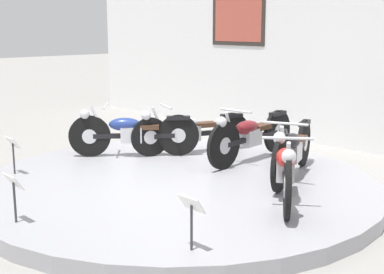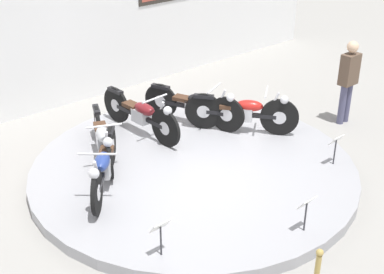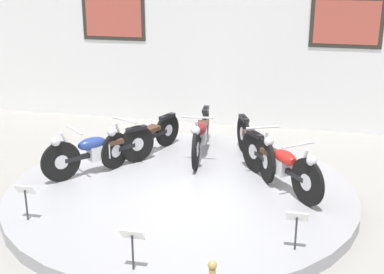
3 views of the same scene
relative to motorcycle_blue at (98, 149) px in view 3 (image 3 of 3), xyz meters
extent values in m
plane|color=gray|center=(1.44, -0.33, -0.56)|extent=(60.00, 60.00, 0.00)
cylinder|color=#99999E|center=(1.44, -0.33, -0.47)|extent=(5.20, 5.20, 0.18)
cube|color=white|center=(1.44, 3.60, 1.48)|extent=(14.00, 0.20, 4.08)
cube|color=#2D2823|center=(-0.96, 3.49, 1.68)|extent=(1.40, 0.02, 1.00)
cube|color=#B24C3D|center=(-0.96, 3.48, 1.68)|extent=(1.24, 0.02, 0.84)
cube|color=#2D2823|center=(3.84, 3.49, 1.68)|extent=(1.40, 0.02, 1.00)
cube|color=#B24C3D|center=(3.84, 3.48, 1.68)|extent=(1.24, 0.02, 0.84)
cylinder|color=black|center=(-0.41, -0.48, -0.07)|extent=(0.46, 0.52, 0.64)
cylinder|color=silver|center=(-0.41, -0.48, -0.07)|extent=(0.19, 0.21, 0.22)
cylinder|color=black|center=(0.47, 0.54, -0.07)|extent=(0.46, 0.52, 0.64)
cylinder|color=silver|center=(0.47, 0.54, -0.07)|extent=(0.19, 0.21, 0.22)
cube|color=black|center=(0.03, 0.03, -0.07)|extent=(0.86, 0.99, 0.07)
cube|color=silver|center=(0.00, 0.00, -0.05)|extent=(0.36, 0.37, 0.24)
ellipsoid|color=navy|center=(-0.06, -0.07, 0.11)|extent=(0.48, 0.51, 0.20)
cube|color=#472D1E|center=(0.17, 0.20, 0.07)|extent=(0.36, 0.37, 0.07)
cube|color=black|center=(0.47, 0.54, 0.20)|extent=(0.31, 0.34, 0.06)
cylinder|color=silver|center=(-0.32, -0.37, 0.13)|extent=(0.20, 0.22, 0.54)
cylinder|color=silver|center=(-0.25, -0.29, 0.39)|extent=(0.43, 0.38, 0.03)
sphere|color=silver|center=(-0.45, -0.52, 0.27)|extent=(0.15, 0.15, 0.15)
cylinder|color=black|center=(0.21, 0.20, -0.08)|extent=(0.29, 0.57, 0.60)
cylinder|color=silver|center=(0.21, 0.20, -0.08)|extent=(0.14, 0.22, 0.21)
cylinder|color=black|center=(0.76, 1.43, -0.08)|extent=(0.29, 0.57, 0.60)
cylinder|color=silver|center=(0.76, 1.43, -0.08)|extent=(0.14, 0.22, 0.21)
cube|color=black|center=(0.48, 0.82, -0.08)|extent=(0.57, 1.16, 0.07)
cube|color=silver|center=(0.47, 0.78, -0.06)|extent=(0.31, 0.37, 0.24)
ellipsoid|color=#B2B5BA|center=(0.43, 0.69, 0.10)|extent=(0.40, 0.53, 0.20)
cube|color=#472D1E|center=(0.57, 1.02, 0.06)|extent=(0.31, 0.37, 0.07)
cube|color=black|center=(0.76, 1.43, 0.17)|extent=(0.24, 0.37, 0.06)
cylinder|color=silver|center=(0.27, 0.34, 0.12)|extent=(0.14, 0.25, 0.54)
cylinder|color=silver|center=(0.31, 0.43, 0.38)|extent=(0.51, 0.25, 0.03)
sphere|color=silver|center=(0.18, 0.15, 0.26)|extent=(0.15, 0.15, 0.15)
cylinder|color=black|center=(1.50, 0.46, -0.05)|extent=(0.11, 0.68, 0.67)
cylinder|color=silver|center=(1.50, 0.46, -0.05)|extent=(0.08, 0.24, 0.24)
cylinder|color=black|center=(1.39, 1.81, -0.05)|extent=(0.11, 0.68, 0.67)
cylinder|color=silver|center=(1.39, 1.81, -0.05)|extent=(0.08, 0.24, 0.24)
cube|color=black|center=(1.44, 1.13, -0.05)|extent=(0.17, 1.24, 0.07)
cube|color=silver|center=(1.44, 1.09, -0.03)|extent=(0.23, 0.34, 0.24)
ellipsoid|color=maroon|center=(1.45, 0.99, 0.13)|extent=(0.26, 0.50, 0.20)
cube|color=#472D1E|center=(1.42, 1.35, 0.09)|extent=(0.23, 0.34, 0.07)
cube|color=black|center=(1.39, 1.81, 0.24)|extent=(0.13, 0.37, 0.06)
cylinder|color=silver|center=(1.48, 0.61, 0.15)|extent=(0.06, 0.25, 0.54)
cylinder|color=silver|center=(1.48, 0.72, 0.41)|extent=(0.54, 0.08, 0.03)
sphere|color=silver|center=(1.50, 0.40, 0.29)|extent=(0.15, 0.15, 0.15)
cylinder|color=black|center=(2.66, 0.19, -0.05)|extent=(0.31, 0.63, 0.67)
cylinder|color=silver|center=(2.66, 0.19, -0.05)|extent=(0.15, 0.24, 0.23)
cylinder|color=black|center=(2.14, 1.44, -0.05)|extent=(0.31, 0.63, 0.67)
cylinder|color=silver|center=(2.14, 1.44, -0.05)|extent=(0.15, 0.24, 0.23)
cube|color=black|center=(2.40, 0.82, -0.05)|extent=(0.54, 1.17, 0.07)
cube|color=silver|center=(2.42, 0.78, -0.03)|extent=(0.31, 0.37, 0.24)
ellipsoid|color=black|center=(2.46, 0.69, 0.13)|extent=(0.39, 0.53, 0.20)
cube|color=#472D1E|center=(2.32, 1.02, 0.09)|extent=(0.31, 0.37, 0.07)
cube|color=black|center=(2.14, 1.44, 0.23)|extent=(0.23, 0.37, 0.06)
cylinder|color=silver|center=(2.60, 0.33, 0.15)|extent=(0.14, 0.25, 0.54)
cylinder|color=silver|center=(2.56, 0.43, 0.41)|extent=(0.51, 0.24, 0.03)
sphere|color=silver|center=(2.68, 0.14, 0.29)|extent=(0.15, 0.15, 0.15)
cylinder|color=black|center=(3.28, -0.49, -0.05)|extent=(0.47, 0.56, 0.68)
cylinder|color=silver|center=(3.28, -0.49, -0.05)|extent=(0.20, 0.23, 0.24)
cylinder|color=black|center=(2.43, 0.56, -0.05)|extent=(0.47, 0.56, 0.68)
cylinder|color=silver|center=(2.43, 0.56, -0.05)|extent=(0.20, 0.23, 0.24)
cube|color=black|center=(2.86, 0.03, -0.05)|extent=(0.83, 1.01, 0.07)
cube|color=silver|center=(2.88, 0.00, -0.03)|extent=(0.36, 0.37, 0.24)
ellipsoid|color=red|center=(2.94, -0.08, 0.13)|extent=(0.47, 0.51, 0.20)
cube|color=#472D1E|center=(2.72, 0.20, 0.09)|extent=(0.36, 0.37, 0.07)
cube|color=black|center=(2.43, 0.56, 0.24)|extent=(0.30, 0.34, 0.06)
cylinder|color=silver|center=(3.19, -0.38, 0.15)|extent=(0.19, 0.22, 0.54)
cylinder|color=silver|center=(3.12, -0.29, 0.41)|extent=(0.44, 0.36, 0.03)
sphere|color=silver|center=(3.32, -0.54, 0.29)|extent=(0.15, 0.15, 0.15)
cylinder|color=#333338|center=(-0.30, -1.76, -0.17)|extent=(0.02, 0.02, 0.42)
cube|color=white|center=(-0.30, -1.76, 0.05)|extent=(0.26, 0.11, 0.15)
cylinder|color=#333338|center=(1.44, -2.58, -0.17)|extent=(0.02, 0.02, 0.42)
cube|color=white|center=(1.44, -2.58, 0.05)|extent=(0.26, 0.11, 0.15)
cylinder|color=#333338|center=(3.18, -1.76, -0.17)|extent=(0.02, 0.02, 0.42)
cube|color=white|center=(3.18, -1.76, 0.05)|extent=(0.26, 0.11, 0.15)
sphere|color=tan|center=(2.51, -3.56, 0.42)|extent=(0.08, 0.08, 0.08)
camera|label=1|loc=(6.41, -4.85, 1.58)|focal=50.00mm
camera|label=2|loc=(-3.36, -5.99, 3.94)|focal=50.00mm
camera|label=3|loc=(3.20, -7.46, 2.93)|focal=50.00mm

